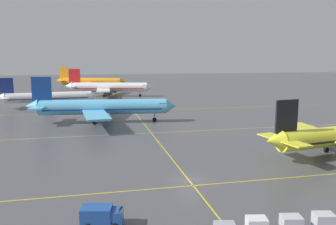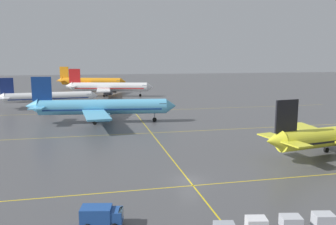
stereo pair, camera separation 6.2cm
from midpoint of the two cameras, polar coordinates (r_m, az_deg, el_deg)
The scene contains 9 objects.
ground_plane at distance 48.40m, azimuth 3.50°, elevation -11.15°, with size 600.00×600.00×0.00m, color #4C4C4F.
airliner_second_row at distance 90.15m, azimuth -10.95°, elevation 0.88°, with size 38.41×32.91×11.94m.
airliner_third_row at distance 122.58m, azimuth -19.22°, elevation 2.41°, with size 32.70×28.12×10.16m.
airliner_far_left_stand at distance 150.57m, azimuth -9.79°, elevation 4.17°, with size 37.71×32.08×11.84m.
airliner_far_right_stand at distance 187.38m, azimuth -12.68°, elevation 5.02°, with size 36.72×31.44×11.77m.
taxiway_markings at distance 77.27m, azimuth -2.77°, elevation -3.40°, with size 135.61×108.09×0.01m.
service_truck_red_van at distance 36.37m, azimuth -10.84°, elevation -16.42°, with size 4.39×2.79×2.10m.
baggage_cart_row_fifth at distance 36.40m, azimuth 19.71°, elevation -17.09°, with size 2.86×2.03×1.86m.
baggage_cart_row_rightmost at distance 38.04m, azimuth 24.38°, elevation -16.20°, with size 2.86×2.03×1.86m.
Camera 2 is at (-12.58, -43.62, 16.78)m, focal length 36.84 mm.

